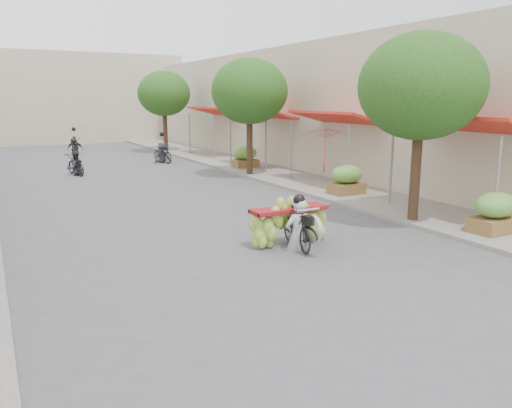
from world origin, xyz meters
name	(u,v)px	position (x,y,z in m)	size (l,w,h in m)	color
ground	(352,313)	(0.00, 0.00, 0.00)	(120.00, 120.00, 0.00)	#4F5054
sidewalk_right	(269,170)	(7.00, 15.00, 0.06)	(4.00, 60.00, 0.12)	gray
shophouse_row_right	(365,108)	(11.99, 14.00, 3.00)	(9.77, 40.00, 6.00)	#BCB29C
far_building	(53,98)	(0.00, 38.00, 3.50)	(20.00, 6.00, 7.00)	#C0B398
street_tree_near	(421,87)	(5.40, 4.00, 3.78)	(3.40, 3.40, 5.25)	#3A2719
street_tree_mid	(249,92)	(5.40, 14.00, 3.78)	(3.40, 3.40, 5.25)	#3A2719
street_tree_far	(164,94)	(5.40, 26.00, 3.78)	(3.40, 3.40, 5.25)	#3A2719
produce_crate_near	(495,209)	(6.20, 2.00, 0.71)	(1.20, 0.88, 1.16)	brown
produce_crate_mid	(347,177)	(6.20, 8.00, 0.71)	(1.20, 0.88, 1.16)	brown
produce_crate_far	(245,155)	(6.20, 16.00, 0.71)	(1.20, 0.88, 1.16)	brown
banana_motorbike	(294,217)	(1.19, 3.65, 0.73)	(2.20, 1.88, 2.23)	black
market_umbrella	(326,127)	(6.08, 9.20, 2.46)	(2.39, 2.39, 1.72)	red
pedestrian	(239,151)	(6.00, 16.32, 0.93)	(0.92, 0.86, 1.62)	silver
bg_motorbike_a	(75,160)	(-1.55, 18.09, 0.73)	(0.98, 1.81, 1.95)	black
bg_motorbike_b	(162,148)	(3.39, 20.50, 0.83)	(1.15, 1.92, 1.95)	black
bg_motorbike_c	(75,142)	(-0.10, 27.64, 0.78)	(1.09, 1.80, 1.95)	black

